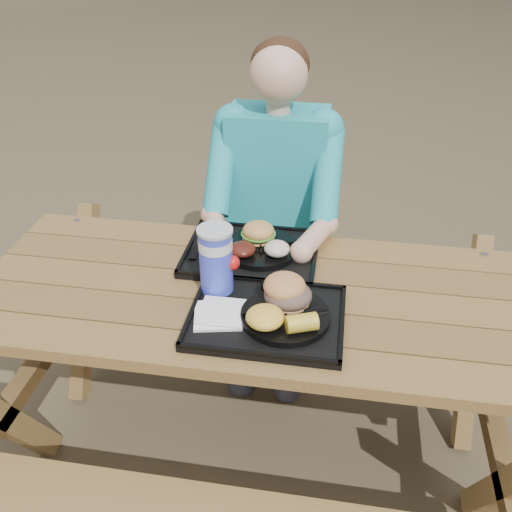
# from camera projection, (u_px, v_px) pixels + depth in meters

# --- Properties ---
(ground) EXTENTS (60.00, 60.00, 0.00)m
(ground) POSITION_uv_depth(u_px,v_px,m) (256.00, 447.00, 2.21)
(ground) COLOR #999999
(ground) RESTS_ON ground
(picnic_table) EXTENTS (1.80, 1.49, 0.75)m
(picnic_table) POSITION_uv_depth(u_px,v_px,m) (256.00, 377.00, 2.01)
(picnic_table) COLOR #999999
(picnic_table) RESTS_ON ground
(tray_near) EXTENTS (0.45, 0.35, 0.02)m
(tray_near) POSITION_uv_depth(u_px,v_px,m) (267.00, 318.00, 1.67)
(tray_near) COLOR black
(tray_near) RESTS_ON picnic_table
(tray_far) EXTENTS (0.45, 0.35, 0.02)m
(tray_far) POSITION_uv_depth(u_px,v_px,m) (252.00, 254.00, 1.97)
(tray_far) COLOR black
(tray_far) RESTS_ON picnic_table
(plate_near) EXTENTS (0.26, 0.26, 0.02)m
(plate_near) POSITION_uv_depth(u_px,v_px,m) (285.00, 316.00, 1.65)
(plate_near) COLOR black
(plate_near) RESTS_ON tray_near
(plate_far) EXTENTS (0.26, 0.26, 0.02)m
(plate_far) POSITION_uv_depth(u_px,v_px,m) (261.00, 248.00, 1.96)
(plate_far) COLOR black
(plate_far) RESTS_ON tray_far
(napkin_stack) EXTENTS (0.16, 0.16, 0.02)m
(napkin_stack) POSITION_uv_depth(u_px,v_px,m) (218.00, 314.00, 1.66)
(napkin_stack) COLOR white
(napkin_stack) RESTS_ON tray_near
(soda_cup) EXTENTS (0.10, 0.10, 0.20)m
(soda_cup) POSITION_uv_depth(u_px,v_px,m) (216.00, 261.00, 1.72)
(soda_cup) COLOR #1D2FD9
(soda_cup) RESTS_ON tray_near
(condiment_bbq) EXTENTS (0.05, 0.05, 0.03)m
(condiment_bbq) POSITION_uv_depth(u_px,v_px,m) (269.00, 287.00, 1.76)
(condiment_bbq) COLOR #341205
(condiment_bbq) RESTS_ON tray_near
(condiment_mustard) EXTENTS (0.05, 0.05, 0.03)m
(condiment_mustard) POSITION_uv_depth(u_px,v_px,m) (293.00, 290.00, 1.75)
(condiment_mustard) COLOR gold
(condiment_mustard) RESTS_ON tray_near
(sandwich) EXTENTS (0.13, 0.13, 0.14)m
(sandwich) POSITION_uv_depth(u_px,v_px,m) (288.00, 284.00, 1.65)
(sandwich) COLOR #CE8548
(sandwich) RESTS_ON plate_near
(mac_cheese) EXTENTS (0.11, 0.11, 0.05)m
(mac_cheese) POSITION_uv_depth(u_px,v_px,m) (265.00, 317.00, 1.58)
(mac_cheese) COLOR yellow
(mac_cheese) RESTS_ON plate_near
(corn_cob) EXTENTS (0.11, 0.11, 0.05)m
(corn_cob) POSITION_uv_depth(u_px,v_px,m) (302.00, 323.00, 1.56)
(corn_cob) COLOR gold
(corn_cob) RESTS_ON plate_near
(cutlery_far) EXTENTS (0.08, 0.18, 0.01)m
(cutlery_far) POSITION_uv_depth(u_px,v_px,m) (204.00, 245.00, 1.99)
(cutlery_far) COLOR black
(cutlery_far) RESTS_ON tray_far
(burger) EXTENTS (0.11, 0.11, 0.10)m
(burger) POSITION_uv_depth(u_px,v_px,m) (258.00, 227.00, 1.96)
(burger) COLOR #CA8C47
(burger) RESTS_ON plate_far
(baked_beans) EXTENTS (0.09, 0.09, 0.04)m
(baked_beans) POSITION_uv_depth(u_px,v_px,m) (242.00, 249.00, 1.90)
(baked_beans) COLOR #4D170F
(baked_beans) RESTS_ON plate_far
(potato_salad) EXTENTS (0.09, 0.09, 0.05)m
(potato_salad) POSITION_uv_depth(u_px,v_px,m) (277.00, 249.00, 1.89)
(potato_salad) COLOR beige
(potato_salad) RESTS_ON plate_far
(diner) EXTENTS (0.48, 0.84, 1.28)m
(diner) POSITION_uv_depth(u_px,v_px,m) (276.00, 227.00, 2.36)
(diner) COLOR teal
(diner) RESTS_ON ground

